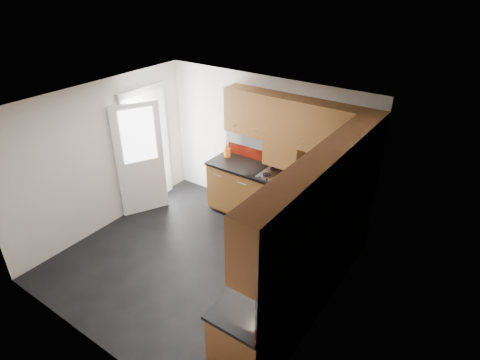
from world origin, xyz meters
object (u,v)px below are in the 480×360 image
Objects in this scene: food_processor at (343,204)px; gas_hob at (278,176)px; utensil_pot at (227,151)px; toaster at (318,180)px.

gas_hob is at bearing 162.41° from food_processor.
food_processor reaches higher than gas_hob.
food_processor is (1.23, -0.39, 0.12)m from gas_hob.
utensil_pot reaches higher than food_processor.
utensil_pot is at bearing 167.17° from food_processor.
utensil_pot reaches higher than toaster.
utensil_pot is at bearing 172.68° from gas_hob.
gas_hob is 0.65m from toaster.
utensil_pot reaches higher than gas_hob.
gas_hob is at bearing -169.56° from toaster.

